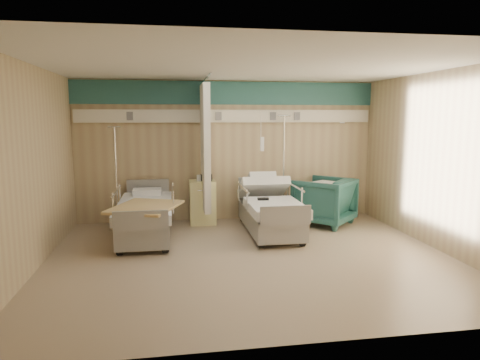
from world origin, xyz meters
The scene contains 13 objects.
ground centered at (0.00, 0.00, 0.00)m, with size 6.00×5.00×0.00m, color gray.
room_walls centered at (-0.03, 0.25, 1.86)m, with size 6.04×5.04×2.82m.
bed_right centered at (0.60, 1.30, 0.32)m, with size 1.00×2.16×0.63m, color silver, non-canonical shape.
bed_left centered at (-1.60, 1.30, 0.32)m, with size 1.00×2.16×0.63m, color silver, non-canonical shape.
bedside_cabinet centered at (-0.55, 2.20, 0.42)m, with size 0.50×0.48×0.85m, color #F1E996.
visitor_armchair centered at (1.79, 1.76, 0.46)m, with size 0.98×1.01×0.92m, color #1E4D48.
waffle_blanket centered at (1.80, 1.71, 0.96)m, with size 0.69×0.61×0.08m, color white.
iv_stand_right centered at (1.10, 2.27, 0.43)m, with size 0.38×0.38×2.12m.
iv_stand_left centered at (-2.15, 2.00, 0.39)m, with size 0.34×0.34×1.92m.
call_remote centered at (0.45, 1.20, 0.65)m, with size 0.19×0.09×0.04m, color black.
tan_blanket centered at (-1.56, 0.84, 0.65)m, with size 0.92×1.16×0.04m, color tan.
toiletry_bag centered at (-0.47, 2.20, 0.91)m, with size 0.22×0.14×0.12m, color black.
white_cup centered at (-0.62, 2.16, 0.91)m, with size 0.08×0.08×0.12m, color white.
Camera 1 is at (-1.13, -6.06, 2.09)m, focal length 32.00 mm.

